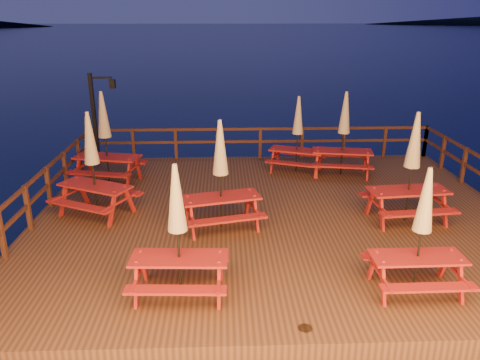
{
  "coord_description": "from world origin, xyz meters",
  "views": [
    {
      "loc": [
        -1.29,
        -10.88,
        5.21
      ],
      "look_at": [
        -0.86,
        0.6,
        1.1
      ],
      "focal_mm": 35.0,
      "sensor_mm": 36.0,
      "label": 1
    }
  ],
  "objects": [
    {
      "name": "deck",
      "position": [
        0.0,
        0.0,
        0.2
      ],
      "size": [
        12.0,
        10.0,
        0.4
      ],
      "primitive_type": "cube",
      "color": "#422715",
      "rests_on": "ground"
    },
    {
      "name": "picnic_table_3",
      "position": [
        2.42,
        2.99,
        1.76
      ],
      "size": [
        2.06,
        1.8,
        2.61
      ],
      "rotation": [
        0.0,
        0.0,
        -0.18
      ],
      "color": "maroon",
      "rests_on": "deck"
    },
    {
      "name": "picnic_table_1",
      "position": [
        -2.1,
        -3.51,
        1.68
      ],
      "size": [
        1.79,
        1.5,
        2.47
      ],
      "rotation": [
        0.0,
        0.0,
        -0.05
      ],
      "color": "maroon",
      "rests_on": "deck"
    },
    {
      "name": "picnic_table_4",
      "position": [
        1.05,
        3.34,
        1.66
      ],
      "size": [
        2.09,
        1.93,
        2.42
      ],
      "rotation": [
        0.0,
        0.0,
        -0.39
      ],
      "color": "maroon",
      "rests_on": "deck"
    },
    {
      "name": "railing",
      "position": [
        0.0,
        1.78,
        1.16
      ],
      "size": [
        11.8,
        9.75,
        1.1
      ],
      "color": "#3A1E12",
      "rests_on": "deck"
    },
    {
      "name": "picnic_table_6",
      "position": [
        -1.36,
        -0.74,
        1.75
      ],
      "size": [
        2.12,
        1.89,
        2.6
      ],
      "rotation": [
        0.0,
        0.0,
        0.24
      ],
      "color": "maroon",
      "rests_on": "deck"
    },
    {
      "name": "deck_piles",
      "position": [
        0.0,
        0.0,
        -0.3
      ],
      "size": [
        11.44,
        9.44,
        1.4
      ],
      "color": "#3A1E12",
      "rests_on": "ground"
    },
    {
      "name": "picnic_table_5",
      "position": [
        3.16,
        -0.53,
        1.8
      ],
      "size": [
        2.03,
        1.73,
        2.7
      ],
      "rotation": [
        0.0,
        0.0,
        0.1
      ],
      "color": "maroon",
      "rests_on": "deck"
    },
    {
      "name": "lamp_post",
      "position": [
        -5.39,
        4.55,
        2.2
      ],
      "size": [
        0.85,
        0.18,
        3.0
      ],
      "color": "black",
      "rests_on": "deck"
    },
    {
      "name": "picnic_table_0",
      "position": [
        -4.49,
        0.14,
        1.76
      ],
      "size": [
        2.32,
        2.17,
        2.63
      ],
      "rotation": [
        0.0,
        0.0,
        -0.47
      ],
      "color": "maroon",
      "rests_on": "deck"
    },
    {
      "name": "picnic_table_7",
      "position": [
        -4.73,
        2.52,
        1.82
      ],
      "size": [
        2.21,
        1.96,
        2.73
      ],
      "rotation": [
        0.0,
        0.0,
        -0.23
      ],
      "color": "maroon",
      "rests_on": "deck"
    },
    {
      "name": "ground",
      "position": [
        0.0,
        0.0,
        0.0
      ],
      "size": [
        500.0,
        500.0,
        0.0
      ],
      "primitive_type": "plane",
      "color": "#051332",
      "rests_on": "ground"
    },
    {
      "name": "picnic_table_2",
      "position": [
        2.17,
        -3.59,
        1.64
      ],
      "size": [
        1.68,
        1.38,
        2.38
      ],
      "rotation": [
        0.0,
        0.0,
        0.01
      ],
      "color": "maroon",
      "rests_on": "deck"
    }
  ]
}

